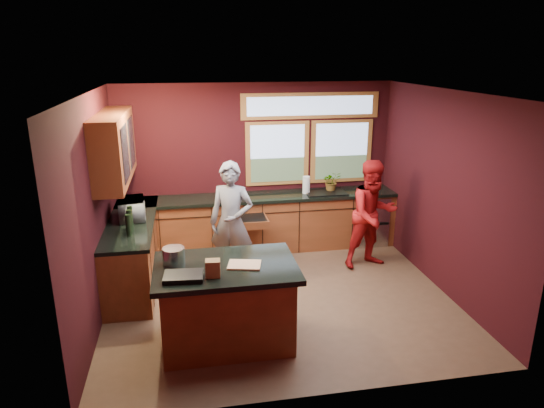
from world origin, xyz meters
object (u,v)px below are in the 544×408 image
object	(u,v)px
island	(227,303)
person_grey	(232,222)
person_red	(373,214)
cutting_board	(244,265)
stock_pot	(174,256)

from	to	relation	value
island	person_grey	size ratio (longest dim) A/B	0.90
person_red	cutting_board	world-z (taller)	person_red
cutting_board	person_red	bearing A→B (deg)	38.61
person_red	stock_pot	bearing A→B (deg)	-163.79
person_grey	person_red	size ratio (longest dim) A/B	1.04
island	person_grey	xyz separation A→B (m)	(0.22, 1.60, 0.39)
cutting_board	stock_pot	xyz separation A→B (m)	(-0.75, 0.20, 0.08)
island	person_red	size ratio (longest dim) A/B	0.94
stock_pot	island	bearing A→B (deg)	-15.26
island	cutting_board	xyz separation A→B (m)	(0.20, -0.05, 0.48)
island	person_red	xyz separation A→B (m)	(2.35, 1.67, 0.35)
island	person_red	world-z (taller)	person_red
person_grey	stock_pot	size ratio (longest dim) A/B	7.20
cutting_board	island	bearing A→B (deg)	165.96
person_grey	person_red	world-z (taller)	person_grey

